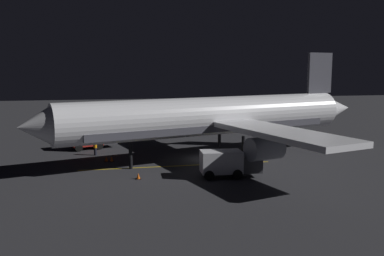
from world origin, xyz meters
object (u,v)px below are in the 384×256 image
Objects in this scene: traffic_cone_near_left at (106,159)px; traffic_cone_near_right at (138,176)px; airliner at (215,118)px; baggage_truck at (91,138)px; catering_truck at (228,164)px; ground_crew_worker at (95,148)px; traffic_cone_under_wing at (112,159)px.

traffic_cone_near_right is (-7.78, -2.75, 0.00)m from traffic_cone_near_left.
baggage_truck is at bearing 56.72° from airliner.
catering_truck is 17.04m from ground_crew_worker.
baggage_truck is 10.51× the size of traffic_cone_under_wing.
traffic_cone_near_right is 1.00× the size of traffic_cone_under_wing.
airliner is 71.55× the size of traffic_cone_near_left.
traffic_cone_near_left is 1.00× the size of traffic_cone_under_wing.
traffic_cone_near_left is (-3.48, -1.18, -0.64)m from ground_crew_worker.
airliner reaches higher than traffic_cone_under_wing.
airliner is 22.62× the size of ground_crew_worker.
traffic_cone_under_wing is at bearing 84.67° from airliner.
catering_truck is at bearing -129.97° from traffic_cone_under_wing.
baggage_truck is at bearing 16.24° from traffic_cone_near_right.
baggage_truck is 3.32× the size of ground_crew_worker.
airliner is 11.85m from traffic_cone_near_right.
ground_crew_worker is at bearing 44.51° from catering_truck.
ground_crew_worker is 3.16× the size of traffic_cone_near_left.
airliner is 7.06× the size of catering_truck.
traffic_cone_near_right is at bearing -163.76° from baggage_truck.
baggage_truck is at bearing 7.55° from ground_crew_worker.
ground_crew_worker is 11.94m from traffic_cone_near_right.
catering_truck is 13.86m from traffic_cone_near_left.
airliner is at bearing -53.15° from traffic_cone_near_right.
traffic_cone_near_right is at bearing 126.85° from airliner.
ground_crew_worker is at bearing -172.45° from baggage_truck.
baggage_truck is 1.04× the size of catering_truck.
traffic_cone_near_left is 1.00× the size of traffic_cone_near_right.
ground_crew_worker is 3.16× the size of traffic_cone_under_wing.
traffic_cone_under_wing is (1.03, 11.02, -4.29)m from airliner.
baggage_truck is 16.04m from traffic_cone_near_right.
traffic_cone_near_right is (-11.26, -3.93, -0.64)m from ground_crew_worker.
ground_crew_worker is at bearing 70.05° from airliner.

